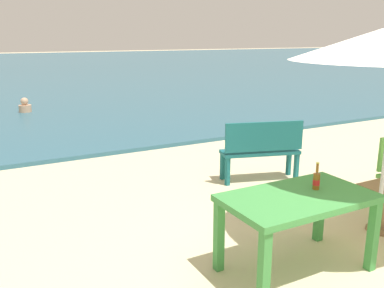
# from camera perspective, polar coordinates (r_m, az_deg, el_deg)

# --- Properties ---
(ground_plane) EXTENTS (120.00, 120.00, 0.00)m
(ground_plane) POSITION_cam_1_polar(r_m,az_deg,el_deg) (4.53, 22.95, -15.41)
(ground_plane) COLOR beige
(sea_water) EXTENTS (120.00, 50.00, 0.08)m
(sea_water) POSITION_cam_1_polar(r_m,az_deg,el_deg) (32.59, -22.94, 9.63)
(sea_water) COLOR #2D6075
(sea_water) RESTS_ON ground_plane
(picnic_table_green) EXTENTS (1.40, 0.80, 0.76)m
(picnic_table_green) POSITION_cam_1_polar(r_m,az_deg,el_deg) (4.02, 14.21, -8.22)
(picnic_table_green) COLOR #3D8C42
(picnic_table_green) RESTS_ON ground_plane
(beer_bottle_amber) EXTENTS (0.07, 0.07, 0.26)m
(beer_bottle_amber) POSITION_cam_1_polar(r_m,az_deg,el_deg) (4.15, 16.58, -4.69)
(beer_bottle_amber) COLOR brown
(beer_bottle_amber) RESTS_ON picnic_table_green
(side_table_wood) EXTENTS (0.44, 0.44, 0.54)m
(side_table_wood) POSITION_cam_1_polar(r_m,az_deg,el_deg) (5.25, 24.62, -7.18)
(side_table_wood) COLOR olive
(side_table_wood) RESTS_ON ground_plane
(bench_teal_center) EXTENTS (1.25, 0.69, 0.95)m
(bench_teal_center) POSITION_cam_1_polar(r_m,az_deg,el_deg) (6.41, 9.47, -0.45)
(bench_teal_center) COLOR #196066
(bench_teal_center) RESTS_ON ground_plane
(swimmer_person) EXTENTS (0.34, 0.34, 0.41)m
(swimmer_person) POSITION_cam_1_polar(r_m,az_deg,el_deg) (12.79, -21.79, 4.77)
(swimmer_person) COLOR tan
(swimmer_person) RESTS_ON sea_water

